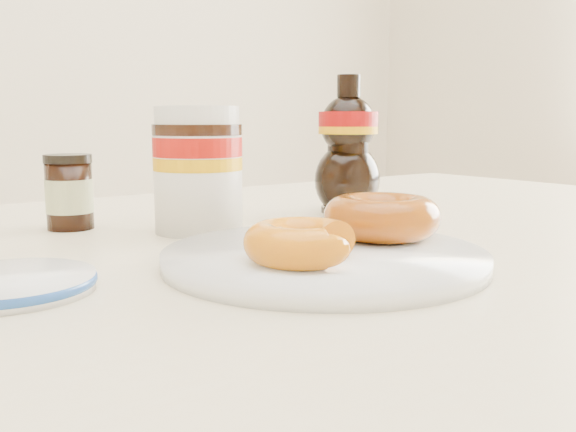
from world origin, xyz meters
TOP-DOWN VIEW (x-y plane):
  - dining_table at (0.00, 0.10)m, footprint 1.40×0.90m
  - plate at (-0.07, -0.01)m, footprint 0.27×0.27m
  - donut_bitten at (-0.12, -0.04)m, footprint 0.11×0.11m
  - donut_whole at (0.00, 0.00)m, footprint 0.12×0.12m
  - nutella_jar at (-0.08, 0.19)m, footprint 0.09×0.09m
  - syrup_bottle at (0.14, 0.21)m, footprint 0.11×0.10m
  - dark_jar at (-0.18, 0.29)m, footprint 0.05×0.05m
  - blue_rim_saucer at (-0.30, 0.05)m, footprint 0.12×0.12m

SIDE VIEW (x-z plane):
  - dining_table at x=0.00m, z-range 0.29..1.04m
  - blue_rim_saucer at x=-0.30m, z-range 0.75..0.76m
  - plate at x=-0.07m, z-range 0.75..0.76m
  - donut_bitten at x=-0.12m, z-range 0.76..0.79m
  - donut_whole at x=0.00m, z-range 0.76..0.80m
  - dark_jar at x=-0.18m, z-range 0.75..0.83m
  - nutella_jar at x=-0.08m, z-range 0.76..0.89m
  - syrup_bottle at x=0.14m, z-range 0.75..0.92m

